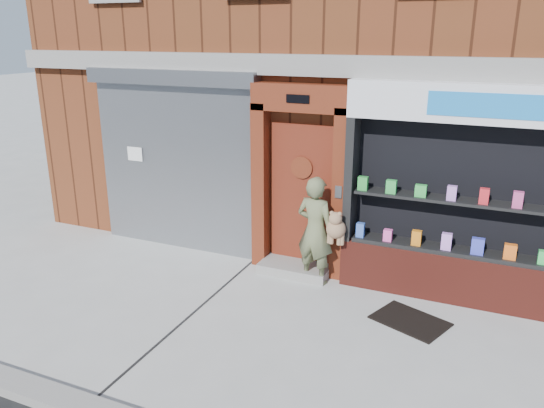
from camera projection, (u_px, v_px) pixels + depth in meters
The scene contains 7 objects.
ground at pixel (302, 338), 6.55m from camera, with size 80.00×80.00×0.00m, color #9E9E99.
building at pixel (410, 11), 10.55m from camera, with size 12.00×8.16×8.00m.
shutter_bay at pixel (175, 151), 8.84m from camera, with size 3.10×0.30×3.04m.
red_door_bay at pixel (300, 181), 8.01m from camera, with size 1.52×0.58×2.90m.
pharmacy_bay at pixel (474, 208), 7.05m from camera, with size 3.50×0.41×3.00m.
woman at pixel (317, 230), 7.78m from camera, with size 0.81×0.51×1.64m.
doormat at pixel (410, 321), 6.91m from camera, with size 0.90×0.63×0.02m, color black.
Camera 1 is at (1.94, -5.40, 3.59)m, focal length 35.00 mm.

